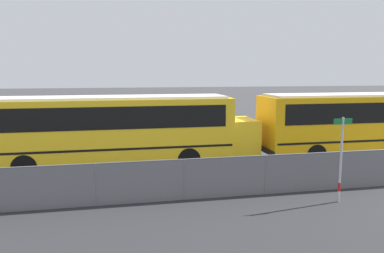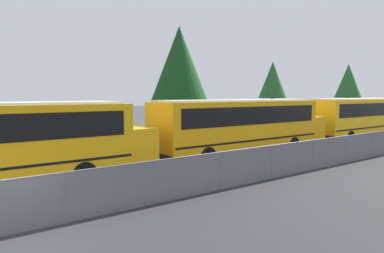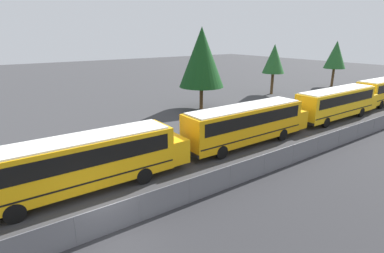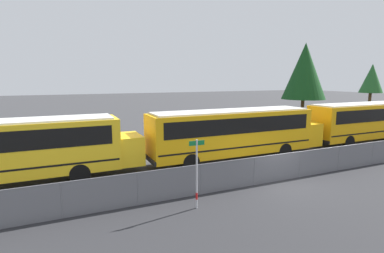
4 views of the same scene
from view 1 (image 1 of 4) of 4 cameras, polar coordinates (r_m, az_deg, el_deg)
school_bus_2 at (r=18.03m, az=-11.58°, el=0.13°), size 13.06×2.59×3.44m
school_bus_3 at (r=22.18m, az=25.69°, el=0.98°), size 13.06×2.59×3.44m
street_sign at (r=14.05m, az=21.74°, el=-4.44°), size 0.70×0.09×3.02m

